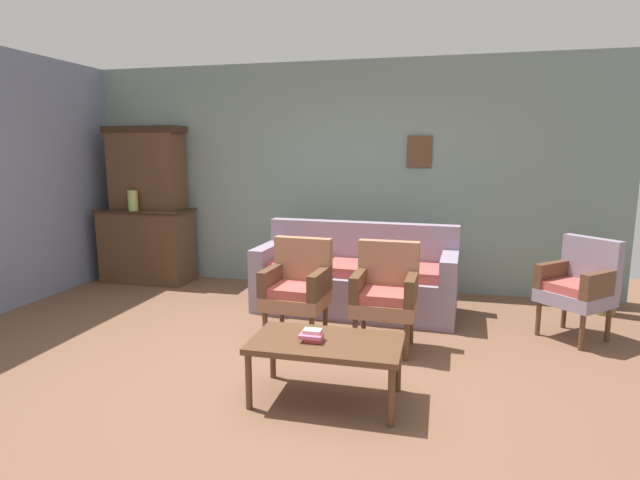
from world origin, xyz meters
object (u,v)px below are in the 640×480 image
at_px(armchair_near_couch_end, 386,291).
at_px(floor_vase_by_wall, 607,279).
at_px(wingback_chair_by_fireplace, 579,284).
at_px(side_cabinet, 147,245).
at_px(floral_couch, 356,280).
at_px(vase_on_cabinet, 133,201).
at_px(book_stack_on_table, 312,336).
at_px(coffee_table, 326,347).
at_px(armchair_near_cabinet, 298,285).

distance_m(armchair_near_couch_end, floor_vase_by_wall, 2.55).
relative_size(armchair_near_couch_end, wingback_chair_by_fireplace, 1.00).
distance_m(side_cabinet, floral_couch, 2.86).
distance_m(vase_on_cabinet, book_stack_on_table, 3.82).
relative_size(side_cabinet, vase_on_cabinet, 4.60).
xyz_separation_m(coffee_table, book_stack_on_table, (-0.09, -0.03, 0.08)).
relative_size(side_cabinet, coffee_table, 1.16).
height_order(floral_couch, armchair_near_couch_end, same).
xyz_separation_m(vase_on_cabinet, wingback_chair_by_fireplace, (4.91, -0.72, -0.56)).
bearing_deg(book_stack_on_table, armchair_near_couch_end, 71.05).
xyz_separation_m(floral_couch, wingback_chair_by_fireplace, (2.06, -0.34, 0.17)).
bearing_deg(armchair_near_cabinet, floor_vase_by_wall, 26.78).
xyz_separation_m(vase_on_cabinet, armchair_near_cabinet, (2.50, -1.37, -0.56)).
distance_m(floral_couch, coffee_table, 2.00).
distance_m(side_cabinet, wingback_chair_by_fireplace, 4.94).
xyz_separation_m(side_cabinet, floral_couch, (2.80, -0.56, -0.14)).
height_order(side_cabinet, wingback_chair_by_fireplace, side_cabinet).
relative_size(armchair_near_couch_end, floor_vase_by_wall, 1.23).
distance_m(wingback_chair_by_fireplace, floor_vase_by_wall, 0.94).
xyz_separation_m(book_stack_on_table, floor_vase_by_wall, (2.47, 2.49, -0.09)).
height_order(floral_couch, floor_vase_by_wall, floral_couch).
height_order(armchair_near_cabinet, armchair_near_couch_end, same).
relative_size(side_cabinet, wingback_chair_by_fireplace, 1.28).
xyz_separation_m(floral_couch, floor_vase_by_wall, (2.52, 0.46, 0.04)).
relative_size(side_cabinet, floor_vase_by_wall, 1.58).
xyz_separation_m(armchair_near_cabinet, wingback_chair_by_fireplace, (2.41, 0.65, 0.00)).
bearing_deg(vase_on_cabinet, wingback_chair_by_fireplace, -8.38).
distance_m(vase_on_cabinet, coffee_table, 3.88).
relative_size(vase_on_cabinet, armchair_near_couch_end, 0.28).
bearing_deg(side_cabinet, vase_on_cabinet, -105.47).
bearing_deg(side_cabinet, floral_couch, -11.38).
bearing_deg(armchair_near_cabinet, side_cabinet, 147.67).
bearing_deg(floral_couch, armchair_near_cabinet, -109.54).
distance_m(vase_on_cabinet, floral_couch, 2.97).
relative_size(armchair_near_cabinet, book_stack_on_table, 6.04).
relative_size(vase_on_cabinet, book_stack_on_table, 1.69).
relative_size(vase_on_cabinet, coffee_table, 0.25).
bearing_deg(side_cabinet, coffee_table, -41.07).
height_order(floral_couch, book_stack_on_table, floral_couch).
relative_size(wingback_chair_by_fireplace, coffee_table, 0.90).
bearing_deg(coffee_table, floral_couch, 94.00).
distance_m(wingback_chair_by_fireplace, book_stack_on_table, 2.62).
bearing_deg(armchair_near_cabinet, book_stack_on_table, -68.84).
height_order(vase_on_cabinet, armchair_near_couch_end, vase_on_cabinet).
bearing_deg(wingback_chair_by_fireplace, floral_couch, 170.66).
xyz_separation_m(floral_couch, book_stack_on_table, (0.05, -2.03, 0.13)).
xyz_separation_m(vase_on_cabinet, armchair_near_couch_end, (3.27, -1.36, -0.56)).
relative_size(wingback_chair_by_fireplace, floor_vase_by_wall, 1.23).
xyz_separation_m(side_cabinet, floor_vase_by_wall, (5.32, -0.10, -0.10)).
distance_m(floral_couch, wingback_chair_by_fireplace, 2.10).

